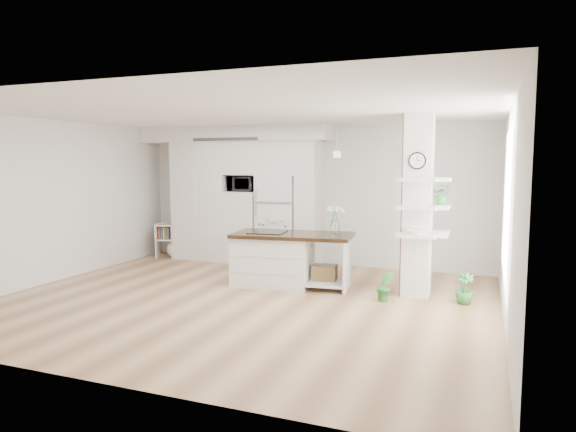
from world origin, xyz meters
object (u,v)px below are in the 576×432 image
at_px(bookshelf, 172,243).
at_px(floor_plant_a, 385,286).
at_px(refrigerator, 279,220).
at_px(kitchen_island, 280,258).

bearing_deg(bookshelf, floor_plant_a, -44.51).
bearing_deg(refrigerator, floor_plant_a, -38.98).
height_order(kitchen_island, bookshelf, kitchen_island).
xyz_separation_m(refrigerator, bookshelf, (-2.36, -0.17, -0.56)).
bearing_deg(kitchen_island, floor_plant_a, -18.90).
bearing_deg(bookshelf, kitchen_island, -49.06).
distance_m(kitchen_island, floor_plant_a, 1.85).
bearing_deg(bookshelf, refrigerator, -19.70).
xyz_separation_m(refrigerator, floor_plant_a, (2.46, -1.99, -0.65)).
bearing_deg(kitchen_island, refrigerator, 106.00).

